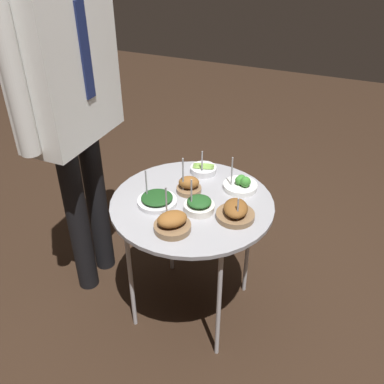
{
  "coord_description": "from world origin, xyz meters",
  "views": [
    {
      "loc": [
        -1.4,
        -0.59,
        1.71
      ],
      "look_at": [
        0.0,
        0.0,
        0.7
      ],
      "focal_mm": 40.0,
      "sensor_mm": 36.0,
      "label": 1
    }
  ],
  "objects_px": {
    "bowl_spinach_center": "(199,205)",
    "waiter_figure": "(67,86)",
    "bowl_asparagus_far_rim": "(203,169)",
    "bowl_roast_front_right": "(172,223)",
    "bowl_roast_mid_left": "(235,212)",
    "serving_cart": "(192,209)",
    "bowl_broccoli_back_left": "(241,184)",
    "bowl_roast_back_right": "(189,185)",
    "bowl_spinach_mid_right": "(157,200)"
  },
  "relations": [
    {
      "from": "bowl_roast_front_right",
      "to": "bowl_spinach_mid_right",
      "type": "bearing_deg",
      "value": 45.0
    },
    {
      "from": "serving_cart",
      "to": "bowl_spinach_mid_right",
      "type": "bearing_deg",
      "value": 118.84
    },
    {
      "from": "serving_cart",
      "to": "bowl_spinach_center",
      "type": "xyz_separation_m",
      "value": [
        -0.05,
        -0.05,
        0.07
      ]
    },
    {
      "from": "bowl_asparagus_far_rim",
      "to": "waiter_figure",
      "type": "bearing_deg",
      "value": 113.67
    },
    {
      "from": "serving_cart",
      "to": "bowl_roast_mid_left",
      "type": "height_order",
      "value": "bowl_roast_mid_left"
    },
    {
      "from": "bowl_roast_front_right",
      "to": "waiter_figure",
      "type": "relative_size",
      "value": 0.1
    },
    {
      "from": "bowl_roast_back_right",
      "to": "bowl_asparagus_far_rim",
      "type": "xyz_separation_m",
      "value": [
        0.18,
        0.0,
        -0.01
      ]
    },
    {
      "from": "serving_cart",
      "to": "bowl_spinach_center",
      "type": "distance_m",
      "value": 0.1
    },
    {
      "from": "serving_cart",
      "to": "bowl_asparagus_far_rim",
      "type": "xyz_separation_m",
      "value": [
        0.25,
        0.05,
        0.06
      ]
    },
    {
      "from": "bowl_roast_front_right",
      "to": "waiter_figure",
      "type": "xyz_separation_m",
      "value": [
        0.22,
        0.59,
        0.4
      ]
    },
    {
      "from": "bowl_spinach_mid_right",
      "to": "bowl_roast_front_right",
      "type": "height_order",
      "value": "bowl_roast_front_right"
    },
    {
      "from": "bowl_spinach_center",
      "to": "bowl_asparagus_far_rim",
      "type": "bearing_deg",
      "value": 18.37
    },
    {
      "from": "bowl_broccoli_back_left",
      "to": "bowl_roast_mid_left",
      "type": "distance_m",
      "value": 0.22
    },
    {
      "from": "bowl_spinach_mid_right",
      "to": "bowl_asparagus_far_rim",
      "type": "bearing_deg",
      "value": -15.13
    },
    {
      "from": "bowl_broccoli_back_left",
      "to": "bowl_roast_mid_left",
      "type": "relative_size",
      "value": 1.02
    },
    {
      "from": "bowl_roast_front_right",
      "to": "waiter_figure",
      "type": "distance_m",
      "value": 0.74
    },
    {
      "from": "bowl_spinach_mid_right",
      "to": "bowl_roast_mid_left",
      "type": "bearing_deg",
      "value": -84.33
    },
    {
      "from": "bowl_roast_back_right",
      "to": "bowl_roast_mid_left",
      "type": "height_order",
      "value": "bowl_roast_back_right"
    },
    {
      "from": "bowl_broccoli_back_left",
      "to": "bowl_roast_back_right",
      "type": "distance_m",
      "value": 0.23
    },
    {
      "from": "serving_cart",
      "to": "bowl_spinach_center",
      "type": "bearing_deg",
      "value": -132.23
    },
    {
      "from": "bowl_broccoli_back_left",
      "to": "bowl_spinach_center",
      "type": "distance_m",
      "value": 0.25
    },
    {
      "from": "bowl_spinach_center",
      "to": "waiter_figure",
      "type": "bearing_deg",
      "value": 84.57
    },
    {
      "from": "bowl_broccoli_back_left",
      "to": "bowl_roast_front_right",
      "type": "height_order",
      "value": "bowl_roast_front_right"
    },
    {
      "from": "waiter_figure",
      "to": "serving_cart",
      "type": "bearing_deg",
      "value": -91.22
    },
    {
      "from": "bowl_roast_back_right",
      "to": "serving_cart",
      "type": "bearing_deg",
      "value": -147.17
    },
    {
      "from": "serving_cart",
      "to": "bowl_asparagus_far_rim",
      "type": "distance_m",
      "value": 0.26
    },
    {
      "from": "bowl_roast_back_right",
      "to": "waiter_figure",
      "type": "bearing_deg",
      "value": 95.93
    },
    {
      "from": "bowl_asparagus_far_rim",
      "to": "bowl_spinach_center",
      "type": "height_order",
      "value": "bowl_spinach_center"
    },
    {
      "from": "bowl_broccoli_back_left",
      "to": "bowl_asparagus_far_rim",
      "type": "distance_m",
      "value": 0.22
    },
    {
      "from": "serving_cart",
      "to": "bowl_broccoli_back_left",
      "type": "bearing_deg",
      "value": -42.06
    },
    {
      "from": "bowl_roast_front_right",
      "to": "waiter_figure",
      "type": "height_order",
      "value": "waiter_figure"
    },
    {
      "from": "bowl_roast_mid_left",
      "to": "waiter_figure",
      "type": "xyz_separation_m",
      "value": [
        0.05,
        0.79,
        0.4
      ]
    },
    {
      "from": "bowl_asparagus_far_rim",
      "to": "bowl_spinach_center",
      "type": "bearing_deg",
      "value": -161.63
    },
    {
      "from": "bowl_asparagus_far_rim",
      "to": "serving_cart",
      "type": "bearing_deg",
      "value": -169.63
    },
    {
      "from": "bowl_broccoli_back_left",
      "to": "waiter_figure",
      "type": "relative_size",
      "value": 0.1
    },
    {
      "from": "bowl_broccoli_back_left",
      "to": "bowl_spinach_center",
      "type": "bearing_deg",
      "value": 154.31
    },
    {
      "from": "bowl_roast_mid_left",
      "to": "waiter_figure",
      "type": "bearing_deg",
      "value": 86.29
    },
    {
      "from": "bowl_roast_back_right",
      "to": "bowl_asparagus_far_rim",
      "type": "relative_size",
      "value": 1.35
    },
    {
      "from": "bowl_spinach_mid_right",
      "to": "bowl_roast_back_right",
      "type": "bearing_deg",
      "value": -31.96
    },
    {
      "from": "bowl_spinach_mid_right",
      "to": "bowl_roast_front_right",
      "type": "relative_size",
      "value": 0.95
    },
    {
      "from": "bowl_roast_back_right",
      "to": "bowl_asparagus_far_rim",
      "type": "bearing_deg",
      "value": 0.41
    },
    {
      "from": "bowl_roast_back_right",
      "to": "bowl_spinach_center",
      "type": "height_order",
      "value": "bowl_roast_back_right"
    },
    {
      "from": "bowl_roast_front_right",
      "to": "bowl_roast_mid_left",
      "type": "xyz_separation_m",
      "value": [
        0.17,
        -0.2,
        -0.0
      ]
    },
    {
      "from": "bowl_asparagus_far_rim",
      "to": "bowl_spinach_center",
      "type": "xyz_separation_m",
      "value": [
        -0.3,
        -0.1,
        0.01
      ]
    },
    {
      "from": "bowl_spinach_mid_right",
      "to": "bowl_roast_mid_left",
      "type": "height_order",
      "value": "bowl_spinach_mid_right"
    },
    {
      "from": "bowl_spinach_center",
      "to": "waiter_figure",
      "type": "distance_m",
      "value": 0.75
    },
    {
      "from": "bowl_asparagus_far_rim",
      "to": "bowl_broccoli_back_left",
      "type": "bearing_deg",
      "value": -107.98
    },
    {
      "from": "bowl_roast_front_right",
      "to": "waiter_figure",
      "type": "bearing_deg",
      "value": 69.3
    },
    {
      "from": "bowl_roast_back_right",
      "to": "bowl_spinach_mid_right",
      "type": "bearing_deg",
      "value": 148.04
    },
    {
      "from": "bowl_roast_back_right",
      "to": "bowl_roast_front_right",
      "type": "height_order",
      "value": "bowl_roast_back_right"
    }
  ]
}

